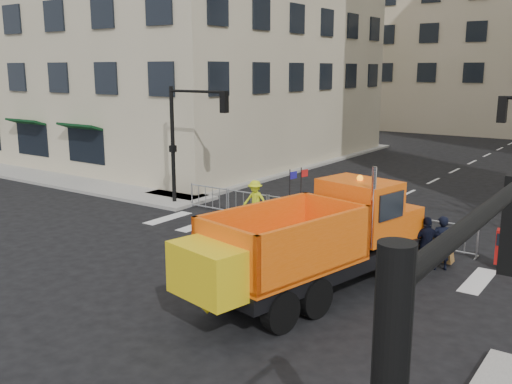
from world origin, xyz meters
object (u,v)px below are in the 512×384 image
Objects in this scene: newspaper_box at (503,247)px; cop_b at (387,225)px; cop_c at (427,245)px; worker at (255,200)px; plow_truck at (313,240)px; cop_a at (441,243)px.

cop_b is at bearing 172.77° from newspaper_box.
newspaper_box is at bearing -173.87° from cop_c.
cop_c is 1.59× the size of newspaper_box.
cop_c is 7.71m from worker.
worker is (-5.61, 5.22, -0.63)m from plow_truck.
cop_c reaches higher than newspaper_box.
cop_c is 2.52m from newspaper_box.
plow_truck is 5.37m from cop_b.
newspaper_box is at bearing -5.46° from worker.
plow_truck is 5.52× the size of cop_a.
cop_c is (1.98, -1.64, 0.06)m from cop_b.
plow_truck is at bearing -49.26° from worker.
cop_a is at bearing -14.34° from worker.
newspaper_box is at bearing -163.51° from cop_b.
worker is at bearing 58.91° from plow_truck.
worker reaches higher than cop_b.
cop_b is at bearing -61.81° from cop_a.
cop_a reaches higher than newspaper_box.
cop_b is 2.57m from cop_c.
cop_a is 0.53m from cop_c.
newspaper_box is at bearing -23.56° from plow_truck.
cop_c is at bearing -17.90° from worker.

